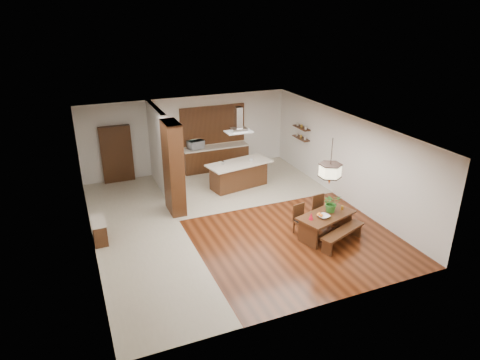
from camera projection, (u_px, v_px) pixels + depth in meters
name	position (u px, v px, depth m)	size (l,w,h in m)	color
room_shell	(230.00, 155.00, 12.26)	(9.00, 9.04, 2.92)	#3B190A
tile_hallway	(140.00, 236.00, 12.08)	(2.50, 9.00, 0.01)	#BFB69F
tile_kitchen	(238.00, 183.00, 15.63)	(5.50, 4.00, 0.01)	#BFB69F
soffit_band	(230.00, 128.00, 11.95)	(8.00, 9.00, 0.02)	#3A220E
partition_pier	(173.00, 168.00, 13.02)	(0.45, 1.00, 2.90)	black
partition_stub	(158.00, 148.00, 14.82)	(0.18, 2.40, 2.90)	silver
hallway_console	(99.00, 231.00, 11.75)	(0.37, 0.88, 0.63)	black
hallway_doorway	(117.00, 154.00, 15.45)	(1.10, 0.20, 2.10)	black
rear_counter	(215.00, 158.00, 16.81)	(2.60, 0.62, 0.95)	black
kitchen_window	(213.00, 125.00, 16.54)	(2.60, 0.08, 1.50)	#9F6D2F
shelf_lower	(301.00, 138.00, 16.11)	(0.26, 0.90, 0.04)	black
shelf_upper	(301.00, 128.00, 15.95)	(0.26, 0.90, 0.04)	black
dining_table	(326.00, 220.00, 11.91)	(1.83, 1.28, 0.69)	black
dining_bench	(342.00, 237.00, 11.60)	(1.59, 0.35, 0.45)	black
dining_chair_left	(302.00, 220.00, 12.05)	(0.39, 0.39, 0.88)	black
dining_chair_right	(321.00, 211.00, 12.53)	(0.41, 0.41, 0.92)	black
pendant_lantern	(331.00, 162.00, 11.25)	(0.64, 0.64, 1.31)	beige
foliage_plant	(332.00, 203.00, 11.90)	(0.48, 0.42, 0.53)	#2C6A23
fruit_bowl	(324.00, 216.00, 11.65)	(0.31, 0.31, 0.08)	beige
napkin_cone	(311.00, 216.00, 11.52)	(0.13, 0.13, 0.20)	red
gold_ornament	(342.00, 208.00, 12.11)	(0.08, 0.08, 0.11)	gold
kitchen_island	(239.00, 174.00, 15.17)	(2.42, 1.39, 0.94)	black
range_hood	(239.00, 120.00, 14.41)	(0.90, 0.55, 0.87)	silver
island_cup	(251.00, 160.00, 15.05)	(0.13, 0.13, 0.10)	silver
microwave	(196.00, 145.00, 16.30)	(0.58, 0.40, 0.32)	silver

